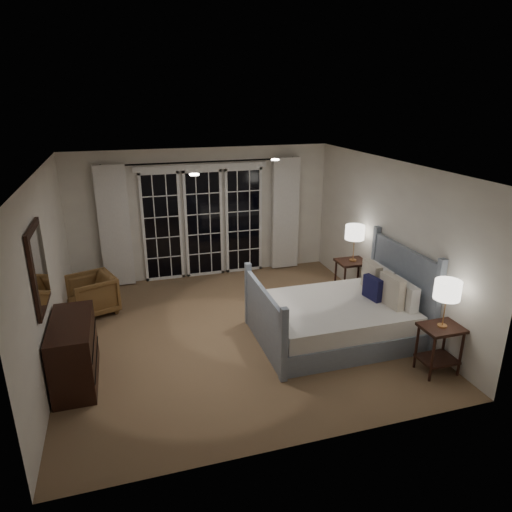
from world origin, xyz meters
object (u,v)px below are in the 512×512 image
object	(u,v)px
bed	(339,317)
lamp_right	(355,233)
nightstand_left	(440,342)
armchair	(92,294)
lamp_left	(448,290)
dresser	(74,352)
nightstand_right	(352,273)

from	to	relation	value
bed	lamp_right	bearing A→B (deg)	54.95
nightstand_left	armchair	xyz separation A→B (m)	(-4.34, 3.09, -0.11)
lamp_left	dresser	world-z (taller)	lamp_left
bed	nightstand_right	size ratio (longest dim) A/B	3.23
lamp_left	nightstand_right	bearing A→B (deg)	89.36
nightstand_right	nightstand_left	bearing A→B (deg)	-90.64
bed	armchair	distance (m)	3.99
lamp_right	dresser	world-z (taller)	lamp_right
nightstand_right	dresser	bearing A→B (deg)	-164.17
nightstand_right	lamp_right	bearing A→B (deg)	14.04
bed	nightstand_right	distance (m)	1.49
nightstand_right	lamp_left	distance (m)	2.50
lamp_left	lamp_right	size ratio (longest dim) A/B	0.98
dresser	nightstand_left	bearing A→B (deg)	-14.22
bed	lamp_right	distance (m)	1.72
bed	dresser	bearing A→B (deg)	-179.01
nightstand_left	nightstand_right	distance (m)	2.41
nightstand_left	lamp_left	world-z (taller)	lamp_left
lamp_left	armchair	world-z (taller)	lamp_left
nightstand_right	armchair	xyz separation A→B (m)	(-4.37, 0.68, -0.14)
bed	nightstand_right	xyz separation A→B (m)	(0.85, 1.21, 0.13)
nightstand_right	lamp_right	distance (m)	0.74
bed	nightstand_right	bearing A→B (deg)	54.95
bed	dresser	world-z (taller)	bed
nightstand_right	lamp_left	bearing A→B (deg)	-90.64
armchair	nightstand_right	bearing A→B (deg)	61.83
lamp_left	dresser	distance (m)	4.67
nightstand_right	lamp_left	xyz separation A→B (m)	(-0.03, -2.41, 0.69)
nightstand_left	lamp_right	distance (m)	2.53
bed	lamp_right	world-z (taller)	lamp_right
nightstand_left	lamp_left	bearing A→B (deg)	0.00
nightstand_right	dresser	size ratio (longest dim) A/B	0.59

